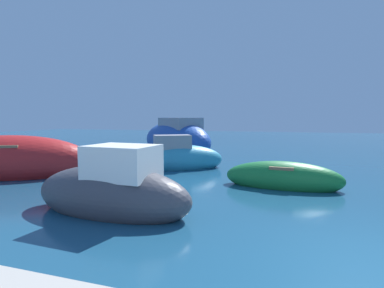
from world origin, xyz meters
name	(u,v)px	position (x,y,z in m)	size (l,w,h in m)	color
moored_boat_1	(283,178)	(-1.78, 4.86, 0.27)	(3.31, 1.27, 0.95)	#197233
moored_boat_2	(10,162)	(-10.49, 3.65, 0.49)	(5.56, 4.31, 1.78)	#B21E1E
moored_boat_3	(113,191)	(-5.00, 1.28, 0.44)	(3.66, 1.60, 1.69)	#3F3F47
moored_boat_4	(176,140)	(-8.05, 12.63, 0.69)	(6.38, 5.94, 2.46)	#1E479E
moored_boat_5	(179,158)	(-5.75, 7.01, 0.40)	(3.61, 2.90, 1.57)	teal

